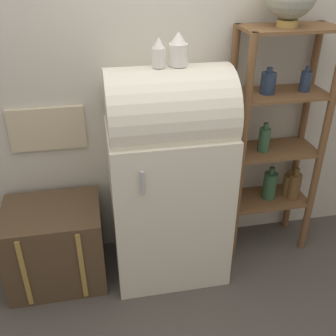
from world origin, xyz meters
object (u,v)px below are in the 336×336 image
Objects in this scene: vase_left at (159,53)px; vase_center at (178,50)px; suitcase_trunk at (56,244)px; refrigerator at (168,175)px.

vase_center reaches higher than vase_left.
refrigerator is at bearing -0.75° from suitcase_trunk.
suitcase_trunk is (-0.78, 0.01, -0.47)m from refrigerator.
refrigerator is 7.89× the size of vase_center.
vase_left reaches higher than refrigerator.
refrigerator is at bearing 179.23° from vase_center.
vase_center is at bearing -0.77° from refrigerator.
vase_center is at bearing 5.88° from vase_left.
vase_left is at bearing -1.78° from suitcase_trunk.
suitcase_trunk is at bearing 179.25° from refrigerator.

